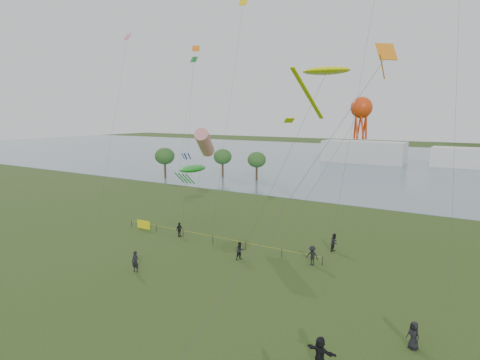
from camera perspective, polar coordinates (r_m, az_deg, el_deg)
The scene contains 19 objects.
ground_plane at distance 28.10m, azimuth -11.41°, elevation -19.27°, with size 400.00×400.00×0.00m, color #203611.
lake at distance 119.79m, azimuth 23.24°, elevation 2.17°, with size 400.00×120.00×0.08m, color slate.
pavilion_left at distance 116.97m, azimuth 17.14°, elevation 3.83°, with size 22.00×8.00×6.00m, color silver.
pavilion_right at distance 116.36m, azimuth 29.99°, elevation 2.72°, with size 18.00×7.00×5.00m, color silver.
trees at distance 84.00m, azimuth -4.33°, elevation 3.22°, with size 21.88×11.74×6.47m.
fence at distance 46.17m, azimuth -10.13°, elevation -6.93°, with size 24.07×0.07×1.05m.
spectator_a at distance 37.75m, azimuth 0.02°, elevation -10.05°, with size 0.82×0.64×1.69m, color black.
spectator_b at distance 36.97m, azimuth 10.23°, elevation -10.53°, with size 1.16×0.67×1.80m, color black.
spectator_c at distance 45.04m, azimuth -8.63°, elevation -6.97°, with size 0.94×0.39×1.61m, color black.
spectator_d at distance 26.61m, azimuth 23.46°, elevation -19.61°, with size 0.81×0.53×1.65m, color black.
spectator_e at distance 23.44m, azimuth 11.33°, elevation -22.98°, with size 1.68×0.54×1.81m, color black.
spectator_f at distance 36.11m, azimuth -14.67°, elevation -11.15°, with size 0.67×0.44×1.83m, color black.
spectator_g at distance 40.97m, azimuth 13.27°, elevation -8.64°, with size 0.88×0.69×1.81m, color black.
kite_stingray at distance 39.67m, azimuth 12.04°, elevation 14.83°, with size 8.25×9.91×17.77m.
kite_windsock at distance 47.66m, azimuth -5.06°, elevation 5.29°, with size 4.15×7.01×11.89m.
kite_creature at distance 50.41m, azimuth -6.78°, elevation 1.58°, with size 2.63×9.75×7.09m.
kite_octopus at distance 39.06m, azimuth 16.88°, elevation 9.67°, with size 7.16×7.46×14.97m.
kite_delta at distance 26.73m, azimuth 18.56°, elevation 14.51°, with size 7.84×13.51×17.77m.
small_kites at distance 42.09m, azimuth 4.46°, elevation 22.76°, with size 42.32×15.28×6.03m.
Camera 1 is at (17.14, -17.81, 13.36)m, focal length 30.00 mm.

